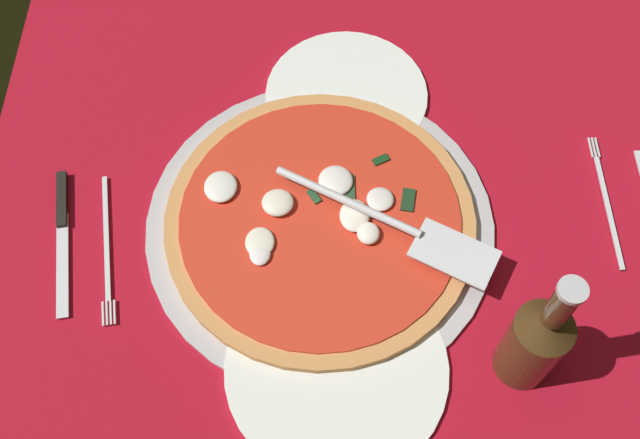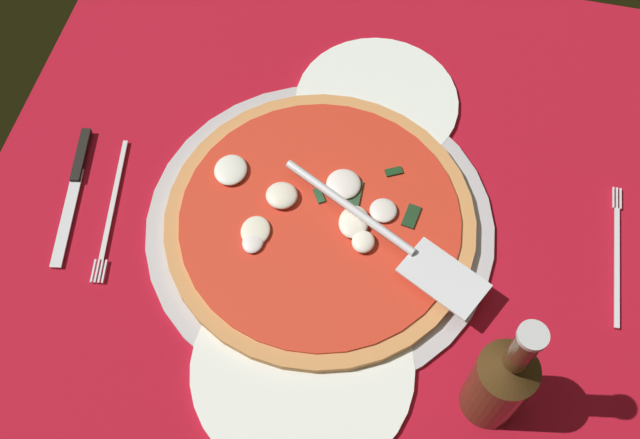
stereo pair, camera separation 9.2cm
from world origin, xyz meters
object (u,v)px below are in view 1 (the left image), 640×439
at_px(dinner_plate_right, 349,95).
at_px(pizza, 319,220).
at_px(place_setting_near, 632,213).
at_px(beer_bottle, 536,340).
at_px(place_setting_far, 84,240).
at_px(dinner_plate_left, 336,368).
at_px(pizza_server, 393,225).

distance_m(dinner_plate_right, pizza, 0.20).
bearing_deg(dinner_plate_right, pizza, 169.51).
relative_size(place_setting_near, beer_bottle, 0.95).
bearing_deg(place_setting_far, pizza, 84.88).
distance_m(dinner_plate_left, pizza, 0.18).
height_order(pizza_server, place_setting_near, pizza_server).
xyz_separation_m(dinner_plate_left, beer_bottle, (0.01, -0.20, 0.07)).
relative_size(pizza_server, place_setting_far, 1.27).
bearing_deg(pizza_server, pizza, -164.59).
height_order(dinner_plate_right, pizza_server, pizza_server).
xyz_separation_m(pizza, beer_bottle, (-0.17, -0.23, 0.06)).
bearing_deg(dinner_plate_left, pizza_server, -21.73).
bearing_deg(beer_bottle, dinner_plate_right, 27.17).
height_order(dinner_plate_right, beer_bottle, beer_bottle).
relative_size(pizza_server, place_setting_near, 1.35).
bearing_deg(place_setting_far, place_setting_near, 84.00).
bearing_deg(dinner_plate_left, dinner_plate_right, -2.27).
distance_m(dinner_plate_left, place_setting_far, 0.34).
height_order(pizza_server, beer_bottle, beer_bottle).
relative_size(pizza, place_setting_near, 1.89).
height_order(pizza, pizza_server, pizza_server).
bearing_deg(beer_bottle, pizza, 52.94).
bearing_deg(pizza_server, place_setting_far, -151.93).
distance_m(pizza, place_setting_near, 0.39).
bearing_deg(dinner_plate_left, place_setting_far, 62.97).
relative_size(place_setting_near, place_setting_far, 0.94).
distance_m(dinner_plate_left, place_setting_near, 0.42).
relative_size(dinner_plate_right, beer_bottle, 1.04).
bearing_deg(place_setting_near, beer_bottle, 138.23).
bearing_deg(dinner_plate_right, place_setting_far, 124.70).
distance_m(dinner_plate_right, place_setting_near, 0.39).
bearing_deg(dinner_plate_right, dinner_plate_left, 177.73).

